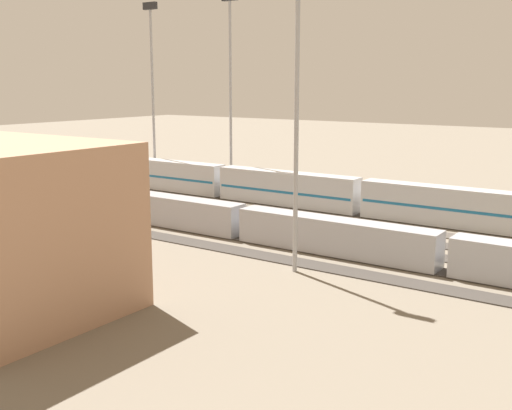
% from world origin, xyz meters
% --- Properties ---
extents(ground_plane, '(400.00, 400.00, 0.00)m').
position_xyz_m(ground_plane, '(0.00, 0.00, 0.00)').
color(ground_plane, '#756B5B').
extents(track_bed_0, '(140.00, 2.80, 0.12)m').
position_xyz_m(track_bed_0, '(0.00, -12.50, 0.06)').
color(track_bed_0, '#3D3833').
rests_on(track_bed_0, ground_plane).
extents(track_bed_1, '(140.00, 2.80, 0.12)m').
position_xyz_m(track_bed_1, '(0.00, -7.50, 0.06)').
color(track_bed_1, '#4C443D').
rests_on(track_bed_1, ground_plane).
extents(track_bed_2, '(140.00, 2.80, 0.12)m').
position_xyz_m(track_bed_2, '(0.00, -2.50, 0.06)').
color(track_bed_2, '#3D3833').
rests_on(track_bed_2, ground_plane).
extents(track_bed_3, '(140.00, 2.80, 0.12)m').
position_xyz_m(track_bed_3, '(0.00, 2.50, 0.06)').
color(track_bed_3, '#3D3833').
rests_on(track_bed_3, ground_plane).
extents(track_bed_4, '(140.00, 2.80, 0.12)m').
position_xyz_m(track_bed_4, '(0.00, 7.50, 0.06)').
color(track_bed_4, '#3D3833').
rests_on(track_bed_4, ground_plane).
extents(track_bed_5, '(140.00, 2.80, 0.12)m').
position_xyz_m(track_bed_5, '(0.00, 12.50, 0.06)').
color(track_bed_5, '#3D3833').
rests_on(track_bed_5, ground_plane).
extents(train_on_track_5, '(10.00, 3.00, 5.00)m').
position_xyz_m(train_on_track_5, '(26.46, 12.50, 2.16)').
color(train_on_track_5, '#D85914').
rests_on(train_on_track_5, ground_plane).
extents(train_on_track_4, '(71.40, 3.00, 3.80)m').
position_xyz_m(train_on_track_4, '(-14.44, 7.50, 2.02)').
color(train_on_track_4, '#A8AAB2').
rests_on(train_on_track_4, ground_plane).
extents(train_on_track_0, '(95.60, 3.06, 5.00)m').
position_xyz_m(train_on_track_0, '(-8.12, -12.50, 2.60)').
color(train_on_track_0, silver).
rests_on(train_on_track_0, ground_plane).
extents(light_mast_0, '(2.80, 0.70, 31.50)m').
position_xyz_m(light_mast_0, '(33.31, -15.06, 19.66)').
color(light_mast_0, '#9EA0A5').
rests_on(light_mast_0, ground_plane).
extents(light_mast_1, '(2.80, 0.70, 28.08)m').
position_xyz_m(light_mast_1, '(-14.17, 15.17, 17.81)').
color(light_mast_1, '#9EA0A5').
rests_on(light_mast_1, ground_plane).
extents(light_mast_2, '(2.80, 0.70, 31.95)m').
position_xyz_m(light_mast_2, '(17.30, -16.34, 19.90)').
color(light_mast_2, '#9EA0A5').
rests_on(light_mast_2, ground_plane).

